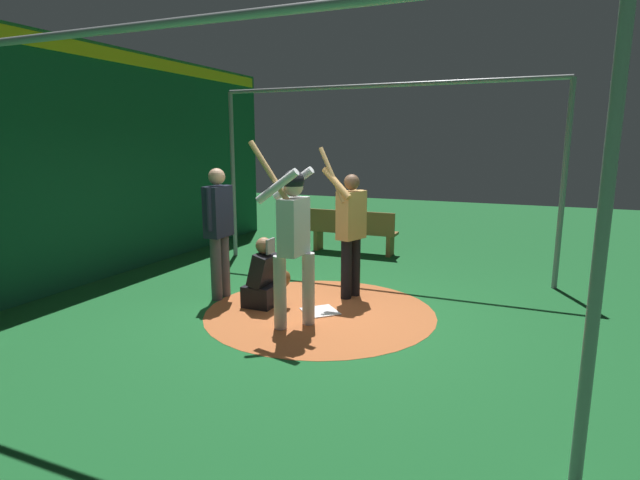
# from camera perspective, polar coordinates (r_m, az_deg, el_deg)

# --- Properties ---
(ground_plane) EXTENTS (25.94, 25.94, 0.00)m
(ground_plane) POSITION_cam_1_polar(r_m,az_deg,el_deg) (6.53, -0.00, -8.21)
(ground_plane) COLOR #195B28
(dirt_circle) EXTENTS (2.96, 2.96, 0.01)m
(dirt_circle) POSITION_cam_1_polar(r_m,az_deg,el_deg) (6.53, -0.00, -8.18)
(dirt_circle) COLOR #B76033
(dirt_circle) RESTS_ON ground
(home_plate) EXTENTS (0.59, 0.59, 0.01)m
(home_plate) POSITION_cam_1_polar(r_m,az_deg,el_deg) (6.53, -0.00, -8.11)
(home_plate) COLOR white
(home_plate) RESTS_ON dirt_circle
(batter) EXTENTS (0.68, 0.49, 2.18)m
(batter) POSITION_cam_1_polar(r_m,az_deg,el_deg) (5.77, -3.12, 0.87)
(batter) COLOR #BCBCC0
(batter) RESTS_ON ground
(catcher) EXTENTS (0.58, 0.40, 0.94)m
(catcher) POSITION_cam_1_polar(r_m,az_deg,el_deg) (6.70, -6.40, -4.50)
(catcher) COLOR black
(catcher) RESTS_ON ground
(umpire) EXTENTS (0.23, 0.49, 1.81)m
(umpire) POSITION_cam_1_polar(r_m,az_deg,el_deg) (7.02, -11.45, 1.58)
(umpire) COLOR #4C4C51
(umpire) RESTS_ON ground
(visitor) EXTENTS (0.63, 0.52, 2.09)m
(visitor) POSITION_cam_1_polar(r_m,az_deg,el_deg) (6.93, 3.49, 1.50)
(visitor) COLOR black
(visitor) RESTS_ON ground
(back_wall) EXTENTS (0.22, 9.94, 3.65)m
(back_wall) POSITION_cam_1_polar(r_m,az_deg,el_deg) (8.52, -25.33, 7.89)
(back_wall) COLOR #145133
(back_wall) RESTS_ON ground
(cage_frame) EXTENTS (5.69, 4.87, 3.08)m
(cage_frame) POSITION_cam_1_polar(r_m,az_deg,el_deg) (6.16, -0.00, 11.05)
(cage_frame) COLOR gray
(cage_frame) RESTS_ON ground
(bench) EXTENTS (1.74, 0.36, 0.85)m
(bench) POSITION_cam_1_polar(r_m,az_deg,el_deg) (9.84, 3.70, 1.07)
(bench) COLOR olive
(bench) RESTS_ON ground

